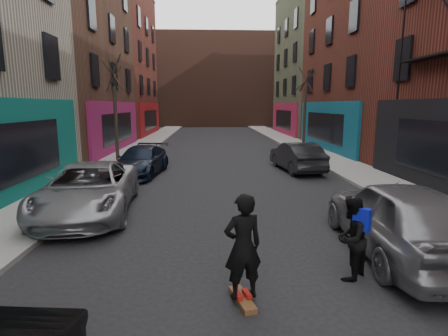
{
  "coord_description": "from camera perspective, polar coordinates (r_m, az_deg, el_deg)",
  "views": [
    {
      "loc": [
        -0.95,
        -2.08,
        3.26
      ],
      "look_at": [
        -0.56,
        7.11,
        1.6
      ],
      "focal_mm": 28.0,
      "sensor_mm": 36.0,
      "label": 1
    }
  ],
  "objects": [
    {
      "name": "building_far",
      "position": [
        58.21,
        -1.56,
        13.91
      ],
      "size": [
        40.0,
        10.0,
        14.0
      ],
      "primitive_type": "cube",
      "color": "#47281E",
      "rests_on": "ground"
    },
    {
      "name": "parked_left_end",
      "position": [
        16.96,
        -13.4,
        1.16
      ],
      "size": [
        2.39,
        4.8,
        1.34
      ],
      "primitive_type": "imported",
      "rotation": [
        0.0,
        0.0,
        -0.11
      ],
      "color": "black",
      "rests_on": "ground"
    },
    {
      "name": "tree_left_far",
      "position": [
        20.75,
        -17.39,
        10.1
      ],
      "size": [
        2.0,
        2.0,
        6.5
      ],
      "primitive_type": null,
      "color": "black",
      "rests_on": "sidewalk_left"
    },
    {
      "name": "tree_right_far",
      "position": [
        27.04,
        13.1,
        10.54
      ],
      "size": [
        2.0,
        2.0,
        6.8
      ],
      "primitive_type": null,
      "color": "black",
      "rests_on": "sidewalk_right"
    },
    {
      "name": "parked_right_end",
      "position": [
        17.91,
        11.76,
        1.86
      ],
      "size": [
        2.01,
        4.51,
        1.44
      ],
      "primitive_type": "imported",
      "rotation": [
        0.0,
        0.0,
        3.26
      ],
      "color": "black",
      "rests_on": "ground"
    },
    {
      "name": "sidewalk_left",
      "position": [
        32.67,
        -11.82,
        4.4
      ],
      "size": [
        2.5,
        84.0,
        0.13
      ],
      "primitive_type": "cube",
      "color": "gray",
      "rests_on": "ground"
    },
    {
      "name": "sidewalk_right",
      "position": [
        33.03,
        10.17,
        4.52
      ],
      "size": [
        2.5,
        84.0,
        0.13
      ],
      "primitive_type": "cube",
      "color": "gray",
      "rests_on": "ground"
    },
    {
      "name": "pedestrian",
      "position": [
        7.1,
        20.03,
        -10.7
      ],
      "size": [
        0.97,
        0.97,
        1.58
      ],
      "rotation": [
        0.0,
        0.0,
        3.92
      ],
      "color": "black",
      "rests_on": "ground"
    },
    {
      "name": "skateboard",
      "position": [
        6.26,
        3.03,
        -20.64
      ],
      "size": [
        0.43,
        0.83,
        0.1
      ],
      "primitive_type": "cube",
      "rotation": [
        0.0,
        0.0,
        0.27
      ],
      "color": "brown",
      "rests_on": "ground"
    },
    {
      "name": "parked_right_far",
      "position": [
        8.62,
        26.69,
        -7.18
      ],
      "size": [
        2.25,
        5.05,
        1.69
      ],
      "primitive_type": "imported",
      "rotation": [
        0.0,
        0.0,
        3.09
      ],
      "color": "gray",
      "rests_on": "ground"
    },
    {
      "name": "skateboarder",
      "position": [
        5.83,
        3.11,
        -12.68
      ],
      "size": [
        0.74,
        0.58,
        1.78
      ],
      "primitive_type": "imported",
      "rotation": [
        0.0,
        0.0,
        3.41
      ],
      "color": "black",
      "rests_on": "skateboard"
    },
    {
      "name": "parked_left_far",
      "position": [
        11.35,
        -21.19,
        -3.21
      ],
      "size": [
        3.08,
        5.69,
        1.52
      ],
      "primitive_type": "imported",
      "rotation": [
        0.0,
        0.0,
        0.11
      ],
      "color": "gray",
      "rests_on": "ground"
    }
  ]
}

